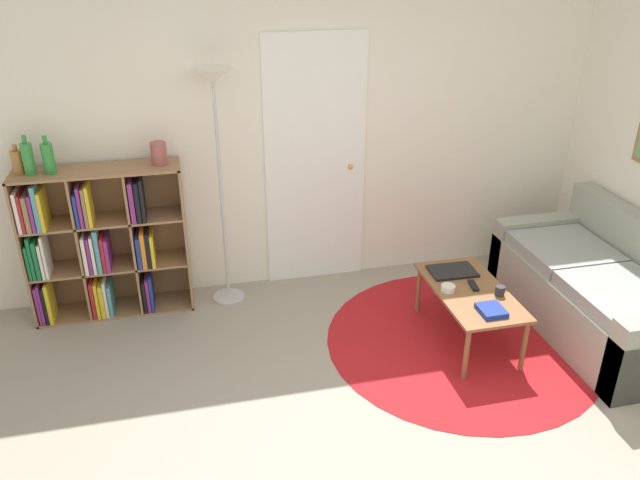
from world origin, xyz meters
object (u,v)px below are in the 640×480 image
bookshelf (99,244)px  floor_lamp (215,112)px  bowl (448,288)px  bottle_middle (28,158)px  cup (500,291)px  laptop (452,271)px  coffee_table (470,295)px  vase_on_shelf (159,154)px  bottle_right (48,158)px  bottle_left (18,162)px  couch (603,292)px

bookshelf → floor_lamp: bearing=-2.3°
bowl → bottle_middle: bottle_middle is taller
cup → laptop: bearing=115.6°
bookshelf → coffee_table: 2.80m
laptop → cup: (0.18, -0.39, 0.03)m
cup → floor_lamp: bearing=148.8°
bookshelf → laptop: bearing=-16.2°
vase_on_shelf → cup: bearing=-26.7°
coffee_table → bottle_right: bearing=160.7°
bookshelf → coffee_table: bearing=-21.4°
bowl → vase_on_shelf: vase_on_shelf is taller
coffee_table → bowl: 0.18m
bowl → bottle_right: bearing=159.9°
bowl → coffee_table: bearing=-7.0°
coffee_table → bookshelf: bearing=158.6°
bookshelf → bottle_right: size_ratio=4.33×
laptop → bottle_left: bearing=165.7°
cup → vase_on_shelf: (-2.24, 1.13, 0.81)m
bookshelf → vase_on_shelf: vase_on_shelf is taller
bookshelf → couch: (3.66, -1.09, -0.29)m
floor_lamp → vase_on_shelf: bearing=175.8°
laptop → bowl: 0.29m
laptop → cup: bearing=-64.4°
bowl → bottle_left: size_ratio=0.47×
coffee_table → bottle_left: (-3.04, 1.04, 0.89)m
bottle_left → bottle_middle: size_ratio=0.75×
couch → laptop: bearing=162.7°
couch → coffee_table: (-1.06, 0.07, 0.08)m
bowl → vase_on_shelf: size_ratio=0.59×
bottle_right → coffee_table: bearing=-19.3°
bookshelf → bowl: bearing=-22.3°
couch → bowl: 1.24m
bookshelf → cup: bearing=-22.3°
floor_lamp → cup: 2.39m
laptop → vase_on_shelf: vase_on_shelf is taller
bowl → bottle_middle: (-2.80, 0.98, 0.86)m
coffee_table → cup: bearing=-35.5°
bookshelf → cup: (2.76, -1.13, -0.13)m
bowl → laptop: bearing=60.0°
bookshelf → laptop: bookshelf is taller
coffee_table → bottle_middle: bottle_middle is taller
floor_lamp → bottle_left: floor_lamp is taller
bookshelf → bottle_left: bottle_left is taller
floor_lamp → couch: (2.71, -1.05, -1.26)m
vase_on_shelf → floor_lamp: bearing=-4.2°
couch → laptop: (-1.08, 0.34, 0.14)m
laptop → cup: 0.43m
laptop → vase_on_shelf: (-2.06, 0.74, 0.84)m
laptop → cup: size_ratio=4.92×
bookshelf → bottle_left: (-0.44, 0.02, 0.69)m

